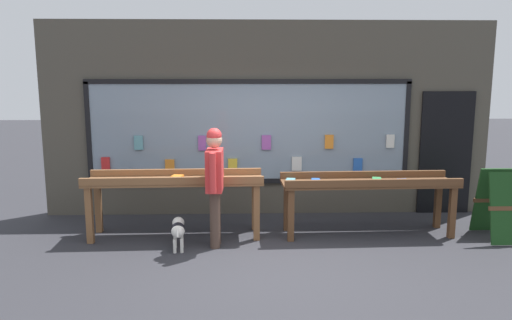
# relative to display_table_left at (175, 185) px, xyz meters

# --- Properties ---
(ground_plane) EXTENTS (40.00, 40.00, 0.00)m
(ground_plane) POSITION_rel_display_table_left_xyz_m (1.43, -1.14, -0.77)
(ground_plane) COLOR #2D2D33
(shopfront_facade) EXTENTS (7.55, 0.29, 3.26)m
(shopfront_facade) POSITION_rel_display_table_left_xyz_m (1.46, 1.25, 0.83)
(shopfront_facade) COLOR #4C473D
(shopfront_facade) RESTS_ON ground_plane
(display_table_left) EXTENTS (2.60, 0.73, 0.96)m
(display_table_left) POSITION_rel_display_table_left_xyz_m (0.00, 0.00, 0.00)
(display_table_left) COLOR brown
(display_table_left) RESTS_ON ground_plane
(display_table_right) EXTENTS (2.60, 0.73, 0.91)m
(display_table_right) POSITION_rel_display_table_left_xyz_m (2.87, 0.00, -0.04)
(display_table_right) COLOR brown
(display_table_right) RESTS_ON ground_plane
(person_browsing) EXTENTS (0.24, 0.66, 1.67)m
(person_browsing) POSITION_rel_display_table_left_xyz_m (0.61, -0.45, 0.20)
(person_browsing) COLOR #4C382D
(person_browsing) RESTS_ON ground_plane
(small_dog) EXTENTS (0.22, 0.56, 0.41)m
(small_dog) POSITION_rel_display_table_left_xyz_m (0.10, -0.58, -0.49)
(small_dog) COLOR white
(small_dog) RESTS_ON ground_plane
(sandwich_board_sign) EXTENTS (0.53, 0.73, 1.01)m
(sandwich_board_sign) POSITION_rel_display_table_left_xyz_m (4.73, -0.26, -0.26)
(sandwich_board_sign) COLOR #193F19
(sandwich_board_sign) RESTS_ON ground_plane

